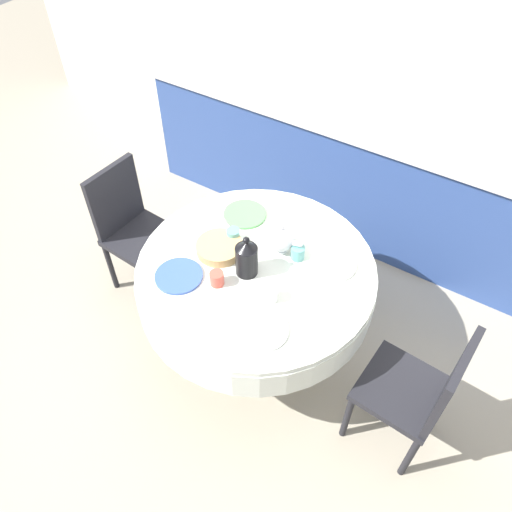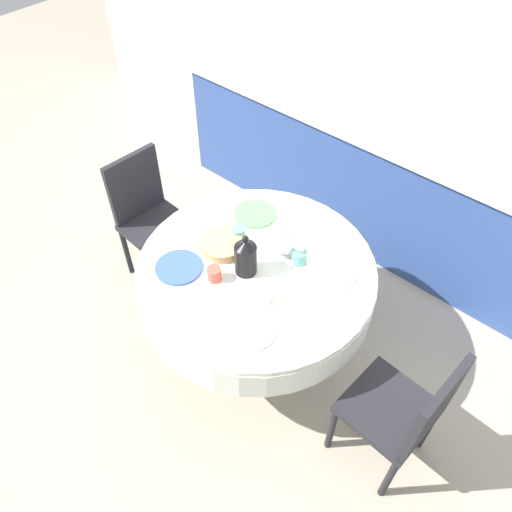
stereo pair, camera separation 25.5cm
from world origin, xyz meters
The scene contains 17 objects.
ground_plane centered at (0.00, 0.00, 0.00)m, with size 12.00×12.00×0.00m, color #9E937F.
wall_back centered at (0.00, 1.74, 1.30)m, with size 7.00×0.05×2.60m.
kitchen_counter centered at (0.00, 1.41, 0.47)m, with size 3.24×0.64×0.93m.
dining_table centered at (0.00, 0.00, 0.63)m, with size 1.28×1.28×0.76m.
chair_left centered at (0.98, -0.07, 0.51)m, with size 0.43×0.43×0.91m.
chair_right centered at (-0.98, 0.06, 0.51)m, with size 0.42×0.42×0.91m.
plate_near_left centered at (-0.30, -0.27, 0.76)m, with size 0.25×0.25×0.01m, color #3856AD.
cup_near_left centered at (-0.10, -0.20, 0.80)m, with size 0.07×0.07×0.08m, color #CC4C3D.
plate_near_right centered at (0.24, -0.32, 0.76)m, with size 0.25×0.25×0.01m, color white.
cup_near_right centered at (0.18, -0.15, 0.80)m, with size 0.07×0.07×0.08m, color white.
plate_far_left centered at (-0.27, 0.30, 0.76)m, with size 0.25×0.25×0.01m, color #5BA85B.
cup_far_left centered at (-0.21, 0.10, 0.80)m, with size 0.07×0.07×0.08m, color #5BA39E.
plate_far_right centered at (0.34, 0.22, 0.76)m, with size 0.25×0.25×0.01m, color white.
cup_far_right centered at (0.15, 0.17, 0.80)m, with size 0.07×0.07×0.08m, color #5BA39E.
coffee_carafe centered at (-0.02, -0.06, 0.86)m, with size 0.12×0.12×0.25m.
teapot centered at (0.05, 0.17, 0.84)m, with size 0.20×0.14×0.19m.
bread_basket centered at (-0.23, -0.01, 0.78)m, with size 0.25×0.25×0.05m, color tan.
Camera 2 is at (1.14, -1.32, 2.71)m, focal length 35.00 mm.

